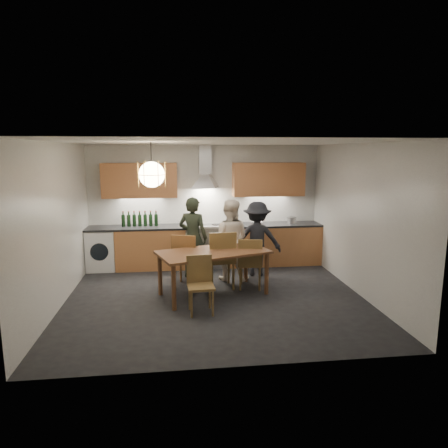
{
  "coord_description": "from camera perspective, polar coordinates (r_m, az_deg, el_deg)",
  "views": [
    {
      "loc": [
        -0.64,
        -6.44,
        2.45
      ],
      "look_at": [
        0.2,
        0.4,
        1.2
      ],
      "focal_mm": 32.0,
      "sensor_mm": 36.0,
      "label": 1
    }
  ],
  "objects": [
    {
      "name": "chair_front",
      "position": [
        6.22,
        -3.44,
        -7.99
      ],
      "size": [
        0.42,
        0.42,
        0.88
      ],
      "rotation": [
        0.0,
        0.0,
        0.06
      ],
      "color": "brown",
      "rests_on": "ground"
    },
    {
      "name": "room_shell",
      "position": [
        6.52,
        -1.3,
        3.73
      ],
      "size": [
        5.02,
        4.52,
        2.61
      ],
      "color": "silver",
      "rests_on": "ground"
    },
    {
      "name": "person_left",
      "position": [
        7.82,
        -4.45,
        -1.93
      ],
      "size": [
        0.69,
        0.59,
        1.6
      ],
      "primitive_type": "imported",
      "rotation": [
        0.0,
        0.0,
        2.72
      ],
      "color": "black",
      "rests_on": "ground"
    },
    {
      "name": "chair_back_mid",
      "position": [
        7.15,
        -0.34,
        -4.64
      ],
      "size": [
        0.52,
        0.52,
        1.06
      ],
      "rotation": [
        0.0,
        0.0,
        3.23
      ],
      "color": "brown",
      "rests_on": "ground"
    },
    {
      "name": "wall_fixtures",
      "position": [
        8.55,
        -2.67,
        6.39
      ],
      "size": [
        4.3,
        0.54,
        1.1
      ],
      "color": "#C47D4B",
      "rests_on": "ground"
    },
    {
      "name": "counter_run",
      "position": [
        8.65,
        -2.38,
        -3.1
      ],
      "size": [
        5.0,
        0.62,
        0.9
      ],
      "color": "#D48A51",
      "rests_on": "ground"
    },
    {
      "name": "stock_pot",
      "position": [
        8.86,
        9.65,
        0.5
      ],
      "size": [
        0.22,
        0.22,
        0.14
      ],
      "primitive_type": "cylinder",
      "rotation": [
        0.0,
        0.0,
        0.11
      ],
      "color": "#B6B6B9",
      "rests_on": "counter_run"
    },
    {
      "name": "ground",
      "position": [
        6.92,
        -1.24,
        -10.45
      ],
      "size": [
        5.0,
        5.0,
        0.0
      ],
      "primitive_type": "plane",
      "color": "black",
      "rests_on": "ground"
    },
    {
      "name": "pendant_lamp",
      "position": [
        6.36,
        -10.28,
        6.97
      ],
      "size": [
        0.43,
        0.43,
        0.7
      ],
      "color": "black",
      "rests_on": "ground"
    },
    {
      "name": "range_stove",
      "position": [
        8.65,
        -2.54,
        -3.16
      ],
      "size": [
        0.9,
        0.6,
        0.92
      ],
      "color": "silver",
      "rests_on": "ground"
    },
    {
      "name": "chair_back_left",
      "position": [
        7.31,
        -5.54,
        -4.7
      ],
      "size": [
        0.56,
        0.56,
        0.99
      ],
      "rotation": [
        0.0,
        0.0,
        2.82
      ],
      "color": "brown",
      "rests_on": "ground"
    },
    {
      "name": "chair_back_right",
      "position": [
        7.18,
        3.77,
        -5.19
      ],
      "size": [
        0.51,
        0.51,
        0.94
      ],
      "rotation": [
        0.0,
        0.0,
        2.93
      ],
      "color": "brown",
      "rests_on": "ground"
    },
    {
      "name": "dining_table",
      "position": [
        6.86,
        -1.53,
        -4.61
      ],
      "size": [
        2.04,
        1.46,
        0.78
      ],
      "rotation": [
        0.0,
        0.0,
        0.32
      ],
      "color": "brown",
      "rests_on": "ground"
    },
    {
      "name": "person_right",
      "position": [
        7.97,
        4.73,
        -2.12
      ],
      "size": [
        1.04,
        0.71,
        1.49
      ],
      "primitive_type": "imported",
      "rotation": [
        0.0,
        0.0,
        2.96
      ],
      "color": "black",
      "rests_on": "ground"
    },
    {
      "name": "wine_bottles",
      "position": [
        8.6,
        -11.95,
        0.75
      ],
      "size": [
        0.76,
        0.08,
        0.32
      ],
      "color": "black",
      "rests_on": "counter_run"
    },
    {
      "name": "person_mid",
      "position": [
        7.65,
        0.79,
        -2.3
      ],
      "size": [
        0.9,
        0.79,
        1.57
      ],
      "primitive_type": "imported",
      "rotation": [
        0.0,
        0.0,
        2.86
      ],
      "color": "#F0E1CF",
      "rests_on": "ground"
    },
    {
      "name": "mixing_bowl",
      "position": [
        8.69,
        4.76,
        0.2
      ],
      "size": [
        0.35,
        0.35,
        0.07
      ],
      "primitive_type": "imported",
      "rotation": [
        0.0,
        0.0,
        -0.31
      ],
      "color": "silver",
      "rests_on": "counter_run"
    }
  ]
}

